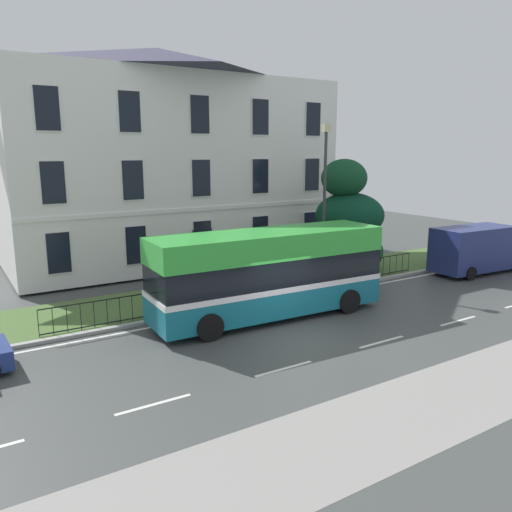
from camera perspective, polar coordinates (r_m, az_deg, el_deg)
The scene contains 8 objects.
ground_plane at distance 18.20m, azimuth 3.68°, elevation -8.43°, with size 60.00×56.00×0.18m.
georgian_townhouse at distance 30.73m, azimuth -10.65°, elevation 11.18°, with size 18.03×10.70×11.80m.
iron_verge_railing at distance 21.59m, azimuth 0.86°, elevation -3.36°, with size 17.96×0.04×0.97m.
evergreen_tree at distance 27.05m, azimuth 10.39°, elevation 3.46°, with size 3.56×3.60×6.04m.
single_decker_bus at distance 19.09m, azimuth 1.46°, elevation -1.91°, with size 9.20×2.83×3.32m.
white_panel_van at distance 28.60m, azimuth 23.53°, elevation 0.70°, with size 5.66×2.34×2.43m.
street_lamp_post at distance 24.02m, azimuth 7.71°, elevation 6.95°, with size 0.36×0.24×7.32m.
litter_bin at distance 22.84m, azimuth 4.01°, elevation -2.29°, with size 0.47×0.47×1.20m.
Camera 1 is at (-10.05, -13.07, 6.25)m, focal length 35.57 mm.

